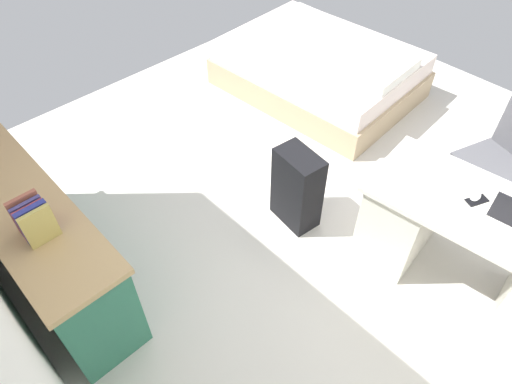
{
  "coord_description": "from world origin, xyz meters",
  "views": [
    {
      "loc": [
        -1.44,
        2.09,
        2.76
      ],
      "look_at": [
        0.06,
        0.66,
        0.6
      ],
      "focal_mm": 31.92,
      "sensor_mm": 36.0,
      "label": 1
    }
  ],
  "objects_px": {
    "bed": "(320,70)",
    "suitcase_black": "(297,188)",
    "cell_phone_by_mouse": "(477,200)",
    "desk": "(472,247)",
    "office_chair": "(498,168)",
    "credenza": "(38,240)",
    "computer_mouse": "(476,196)"
  },
  "relations": [
    {
      "from": "bed",
      "to": "cell_phone_by_mouse",
      "type": "distance_m",
      "value": 2.45
    },
    {
      "from": "bed",
      "to": "cell_phone_by_mouse",
      "type": "xyz_separation_m",
      "value": [
        -2.13,
        1.09,
        0.49
      ]
    },
    {
      "from": "credenza",
      "to": "bed",
      "type": "relative_size",
      "value": 0.91
    },
    {
      "from": "office_chair",
      "to": "suitcase_black",
      "type": "relative_size",
      "value": 1.44
    },
    {
      "from": "suitcase_black",
      "to": "cell_phone_by_mouse",
      "type": "height_order",
      "value": "cell_phone_by_mouse"
    },
    {
      "from": "bed",
      "to": "cell_phone_by_mouse",
      "type": "relative_size",
      "value": 14.6
    },
    {
      "from": "desk",
      "to": "computer_mouse",
      "type": "distance_m",
      "value": 0.39
    },
    {
      "from": "bed",
      "to": "credenza",
      "type": "bearing_deg",
      "value": 94.56
    },
    {
      "from": "credenza",
      "to": "computer_mouse",
      "type": "xyz_separation_m",
      "value": [
        -1.86,
        -2.05,
        0.35
      ]
    },
    {
      "from": "credenza",
      "to": "cell_phone_by_mouse",
      "type": "relative_size",
      "value": 13.24
    },
    {
      "from": "desk",
      "to": "office_chair",
      "type": "height_order",
      "value": "office_chair"
    },
    {
      "from": "cell_phone_by_mouse",
      "to": "desk",
      "type": "bearing_deg",
      "value": -165.94
    },
    {
      "from": "computer_mouse",
      "to": "cell_phone_by_mouse",
      "type": "relative_size",
      "value": 0.74
    },
    {
      "from": "desk",
      "to": "bed",
      "type": "relative_size",
      "value": 0.76
    },
    {
      "from": "suitcase_black",
      "to": "cell_phone_by_mouse",
      "type": "relative_size",
      "value": 4.8
    },
    {
      "from": "computer_mouse",
      "to": "cell_phone_by_mouse",
      "type": "bearing_deg",
      "value": 135.33
    },
    {
      "from": "office_chair",
      "to": "cell_phone_by_mouse",
      "type": "distance_m",
      "value": 0.85
    },
    {
      "from": "credenza",
      "to": "suitcase_black",
      "type": "distance_m",
      "value": 1.82
    },
    {
      "from": "office_chair",
      "to": "bed",
      "type": "xyz_separation_m",
      "value": [
        2.01,
        -0.31,
        -0.18
      ]
    },
    {
      "from": "suitcase_black",
      "to": "cell_phone_by_mouse",
      "type": "xyz_separation_m",
      "value": [
        -1.08,
        -0.41,
        0.41
      ]
    },
    {
      "from": "office_chair",
      "to": "credenza",
      "type": "xyz_separation_m",
      "value": [
        1.76,
        2.82,
        -0.03
      ]
    },
    {
      "from": "bed",
      "to": "suitcase_black",
      "type": "height_order",
      "value": "suitcase_black"
    },
    {
      "from": "suitcase_black",
      "to": "computer_mouse",
      "type": "bearing_deg",
      "value": -150.83
    },
    {
      "from": "desk",
      "to": "bed",
      "type": "xyz_separation_m",
      "value": [
        2.24,
        -1.11,
        -0.14
      ]
    },
    {
      "from": "desk",
      "to": "bed",
      "type": "distance_m",
      "value": 2.5
    },
    {
      "from": "bed",
      "to": "suitcase_black",
      "type": "xyz_separation_m",
      "value": [
        -1.06,
        1.5,
        0.08
      ]
    },
    {
      "from": "desk",
      "to": "credenza",
      "type": "relative_size",
      "value": 0.84
    },
    {
      "from": "office_chair",
      "to": "bed",
      "type": "distance_m",
      "value": 2.05
    },
    {
      "from": "desk",
      "to": "suitcase_black",
      "type": "xyz_separation_m",
      "value": [
        1.18,
        0.39,
        -0.05
      ]
    },
    {
      "from": "bed",
      "to": "suitcase_black",
      "type": "relative_size",
      "value": 3.04
    },
    {
      "from": "desk",
      "to": "suitcase_black",
      "type": "distance_m",
      "value": 1.25
    },
    {
      "from": "credenza",
      "to": "cell_phone_by_mouse",
      "type": "height_order",
      "value": "credenza"
    }
  ]
}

